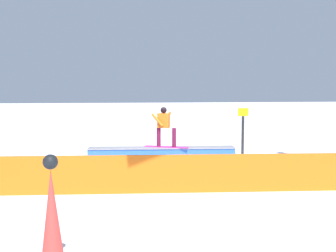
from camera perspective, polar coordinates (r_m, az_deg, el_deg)
ground_plane at (r=14.37m, az=-0.88°, el=-5.07°), size 120.00×120.00×0.00m
grind_box at (r=14.32m, az=-0.88°, el=-4.12°), size 5.12×0.95×0.53m
snowboarder at (r=14.22m, az=-0.51°, el=0.09°), size 1.55×0.89×1.40m
safety_fence at (r=10.14m, az=2.10°, el=-6.68°), size 10.24×0.87×0.95m
background_skier_right at (r=5.77m, az=-15.89°, el=-12.97°), size 1.01×1.48×1.72m
trail_marker at (r=15.54m, az=10.41°, el=-0.67°), size 0.40×0.10×1.85m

